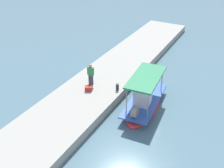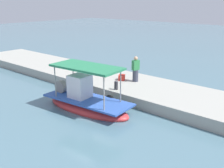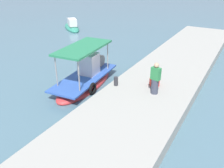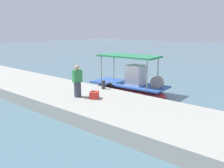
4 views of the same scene
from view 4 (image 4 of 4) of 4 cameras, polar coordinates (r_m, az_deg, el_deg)
ground_plane at (r=17.94m, az=3.51°, el=-1.83°), size 120.00×120.00×0.00m
dock_quay at (r=14.81m, az=-6.71°, el=-3.67°), size 36.00×4.69×0.67m
main_fishing_boat at (r=17.69m, az=3.97°, el=-0.51°), size 5.80×2.47×2.95m
fisherman_near_bollard at (r=14.19m, az=-7.72°, el=0.32°), size 0.48×0.55×1.77m
mooring_bollard at (r=15.99m, az=-1.92°, el=-0.15°), size 0.24×0.24×0.53m
cargo_crate at (r=13.90m, az=-3.98°, el=-2.47°), size 0.63×0.66×0.37m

